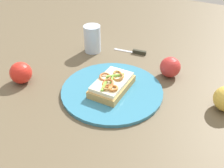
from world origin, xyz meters
The scene contains 7 objects.
ground_plane centered at (0.00, 0.00, 0.00)m, with size 2.00×2.00×0.00m, color brown.
plate centered at (0.00, 0.00, 0.01)m, with size 0.31×0.31×0.01m, color teal.
sandwich centered at (0.00, 0.00, 0.03)m, with size 0.09×0.15×0.05m.
apple_0 centered at (0.13, 0.17, 0.03)m, with size 0.07×0.07×0.07m, color red.
apple_2 centered at (-0.28, -0.09, 0.04)m, with size 0.07×0.07×0.07m, color red.
drinking_glass centered at (-0.19, 0.20, 0.05)m, with size 0.06×0.06×0.10m, color silver.
knife centered at (-0.04, 0.26, 0.01)m, with size 0.13×0.03×0.01m.
Camera 1 is at (0.31, -0.57, 0.50)m, focal length 42.00 mm.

